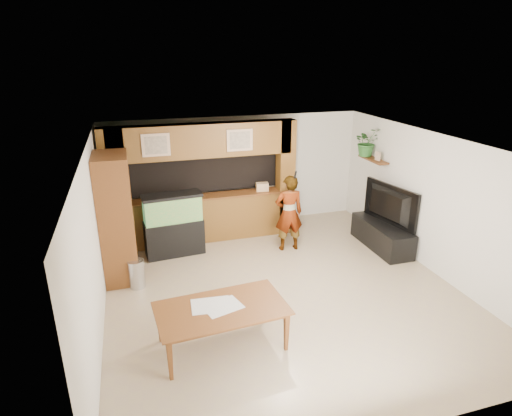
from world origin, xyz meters
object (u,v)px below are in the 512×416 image
object	(u,v)px
television	(385,205)
person	(289,213)
aquarium	(174,225)
pantry_cabinet	(116,219)
dining_table	(223,328)

from	to	relation	value
television	person	xyz separation A→B (m)	(-1.96, 0.49, -0.14)
television	person	size ratio (longest dim) A/B	0.89
television	person	world-z (taller)	person
aquarium	television	size ratio (longest dim) A/B	0.90
aquarium	person	distance (m)	2.38
pantry_cabinet	television	world-z (taller)	pantry_cabinet
pantry_cabinet	person	distance (m)	3.42
television	dining_table	bearing A→B (deg)	108.29
pantry_cabinet	person	world-z (taller)	pantry_cabinet
television	person	bearing A→B (deg)	64.61
dining_table	person	bearing A→B (deg)	49.31
pantry_cabinet	dining_table	bearing A→B (deg)	-61.80
dining_table	television	bearing A→B (deg)	25.31
pantry_cabinet	aquarium	xyz separation A→B (m)	(1.06, 0.68, -0.53)
person	dining_table	world-z (taller)	person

